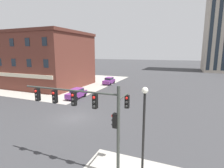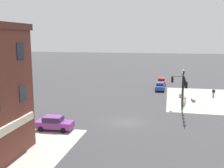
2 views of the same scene
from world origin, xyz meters
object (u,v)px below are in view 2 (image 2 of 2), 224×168
Objects in this scene: pedestrian_at_curb at (214,92)px; car_cross_eastbound at (160,86)px; bollard_sphere_curb_c at (184,99)px; bench_near_signal at (193,99)px; car_main_southbound_far at (54,122)px; bollard_sphere_curb_d at (183,97)px; bollard_sphere_curb_b at (184,102)px; car_main_northbound_near at (161,81)px; bollard_sphere_curb_a at (183,103)px; street_lamp_mid_sidewalk at (182,82)px; street_lamp_corner_near at (183,84)px; traffic_signal_main at (183,85)px; bollard_sphere_curb_e at (181,95)px.

pedestrian_at_curb is 0.38× the size of car_cross_eastbound.
bollard_sphere_curb_c is 1.52m from bench_near_signal.
bollard_sphere_curb_d is at bearing -38.76° from car_main_southbound_far.
bollard_sphere_curb_b is at bearing 137.87° from pedestrian_at_curb.
car_cross_eastbound is at bearing 179.79° from car_main_northbound_near.
bollard_sphere_curb_c is (3.49, -0.32, 0.00)m from bollard_sphere_curb_a.
street_lamp_mid_sidewalk is at bearing 13.54° from bollard_sphere_curb_c.
bench_near_signal is at bearing -28.20° from street_lamp_corner_near.
bollard_sphere_curb_c is at bearing -5.43° from traffic_signal_main.
bollard_sphere_curb_a and bollard_sphere_curb_d have the same top height.
car_main_northbound_near is (13.68, 4.06, -2.18)m from street_lamp_mid_sidewalk.
bench_near_signal is (7.26, -2.20, -3.69)m from traffic_signal_main.
car_main_southbound_far is (-33.59, 11.41, 0.00)m from car_main_northbound_near.
bollard_sphere_curb_c is at bearing -152.93° from car_cross_eastbound.
car_main_northbound_near reaches higher than bollard_sphere_curb_c.
car_cross_eastbound reaches higher than bollard_sphere_curb_d.
bench_near_signal is 0.41× the size of car_main_northbound_near.
traffic_signal_main reaches higher than car_cross_eastbound.
car_main_northbound_near is at bearing 16.52° from street_lamp_mid_sidewalk.
pedestrian_at_curb is at bearing -44.53° from bench_near_signal.
street_lamp_mid_sidewalk is 1.11× the size of car_cross_eastbound.
bollard_sphere_curb_b is 1.00× the size of bollard_sphere_curb_d.
pedestrian_at_curb is at bearing -42.13° from bollard_sphere_curb_b.
street_lamp_corner_near is at bearing -46.04° from car_main_southbound_far.
street_lamp_corner_near is (-0.28, 0.25, 3.27)m from bollard_sphere_curb_a.
street_lamp_mid_sidewalk reaches higher than bollard_sphere_curb_e.
bench_near_signal is 5.56m from pedestrian_at_curb.
street_lamp_mid_sidewalk is (-1.17, -0.11, 2.70)m from bollard_sphere_curb_e.
street_lamp_mid_sidewalk is 1.10× the size of car_main_southbound_far.
bollard_sphere_curb_a is at bearing -179.67° from street_lamp_mid_sidewalk.
bollard_sphere_curb_c is at bearing 126.90° from pedestrian_at_curb.
car_main_southbound_far is at bearing 139.44° from bollard_sphere_curb_c.
bollard_sphere_curb_c is 3.08m from street_lamp_mid_sidewalk.
bollard_sphere_curb_c is 24.33m from car_main_southbound_far.
street_lamp_corner_near reaches higher than car_cross_eastbound.
bollard_sphere_curb_a is 3.29m from street_lamp_corner_near.
bollard_sphere_curb_c is at bearing -171.90° from bollard_sphere_curb_d.
bollard_sphere_curb_e is (2.60, 0.46, 0.00)m from bollard_sphere_curb_c.
pedestrian_at_curb is (3.01, -5.53, 0.57)m from bollard_sphere_curb_d.
bollard_sphere_curb_c is 1.00× the size of bollard_sphere_curb_e.
bollard_sphere_curb_b is (5.02, -0.48, -3.61)m from traffic_signal_main.
car_main_northbound_near is (15.00, 5.92, 0.59)m from bench_near_signal.
bollard_sphere_curb_b is at bearing 142.56° from bench_near_signal.
car_main_southbound_far is 1.01× the size of car_cross_eastbound.
traffic_signal_main is 19.16m from car_main_southbound_far.
bench_near_signal is (-0.92, -1.66, -0.07)m from bollard_sphere_curb_d.
traffic_signal_main is 13.10m from pedestrian_at_curb.
bollard_sphere_curb_c is 0.13× the size of street_lamp_corner_near.
bench_near_signal is 5.53m from street_lamp_corner_near.
traffic_signal_main is 1.49× the size of street_lamp_mid_sidewalk.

